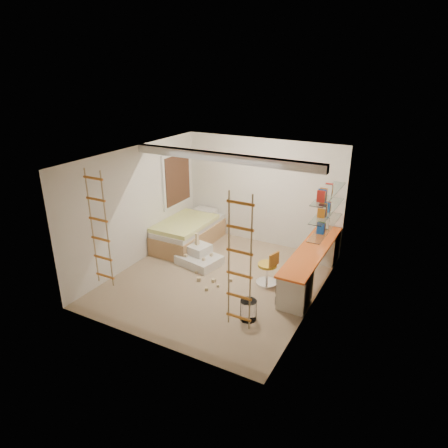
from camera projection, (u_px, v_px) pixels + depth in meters
The scene contains 15 objects.
floor at pixel (217, 280), 8.30m from camera, with size 4.50×4.50×0.00m, color tan.
ceiling_beam at pixel (224, 157), 7.62m from camera, with size 4.00×0.18×0.16m, color white.
window_frame at pixel (177, 179), 9.82m from camera, with size 0.06×1.15×1.35m, color white.
window_blind at pixel (178, 179), 9.80m from camera, with size 0.02×1.00×1.20m, color #4C2D1E.
rope_ladder_left at pixel (100, 229), 6.90m from camera, with size 0.41×0.04×2.13m, color orange, non-canonical shape.
rope_ladder_right at pixel (240, 263), 5.72m from camera, with size 0.41×0.04×2.13m, color orange, non-canonical shape.
waste_bin at pixel (248, 310), 6.96m from camera, with size 0.29×0.29×0.37m, color white.
desk at pixel (311, 264), 8.11m from camera, with size 0.56×2.80×0.75m.
shelves at pixel (327, 210), 7.85m from camera, with size 0.25×1.80×0.71m.
bed at pixel (189, 232), 9.83m from camera, with size 1.02×2.00×0.69m.
task_lamp at pixel (325, 215), 8.64m from camera, with size 0.14×0.36×0.57m.
swivel_chair at pixel (268, 272), 8.05m from camera, with size 0.54×0.54×0.74m.
play_platform at pixel (199, 257), 8.96m from camera, with size 1.02×0.86×0.40m.
toy_blocks at pixel (204, 263), 8.54m from camera, with size 1.28×1.12×0.67m.
books at pixel (328, 203), 7.79m from camera, with size 0.14×0.70×0.92m.
Camera 1 is at (3.56, -6.35, 4.16)m, focal length 32.00 mm.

